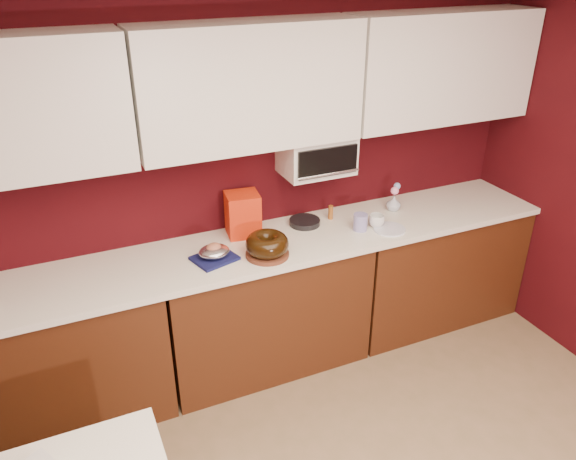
% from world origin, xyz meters
% --- Properties ---
extents(wall_back, '(4.00, 0.02, 2.50)m').
position_xyz_m(wall_back, '(0.00, 2.25, 1.25)').
color(wall_back, '#3A070C').
rests_on(wall_back, floor).
extents(base_cabinet_left, '(1.31, 0.58, 0.86)m').
position_xyz_m(base_cabinet_left, '(-1.33, 1.94, 0.43)').
color(base_cabinet_left, '#431F0D').
rests_on(base_cabinet_left, floor).
extents(base_cabinet_center, '(1.31, 0.58, 0.86)m').
position_xyz_m(base_cabinet_center, '(0.00, 1.94, 0.43)').
color(base_cabinet_center, '#431F0D').
rests_on(base_cabinet_center, floor).
extents(base_cabinet_right, '(1.31, 0.58, 0.86)m').
position_xyz_m(base_cabinet_right, '(1.33, 1.94, 0.43)').
color(base_cabinet_right, '#431F0D').
rests_on(base_cabinet_right, floor).
extents(countertop, '(4.00, 0.62, 0.04)m').
position_xyz_m(countertop, '(0.00, 1.94, 0.88)').
color(countertop, white).
rests_on(countertop, base_cabinet_center).
extents(upper_cabinet_center, '(1.31, 0.33, 0.70)m').
position_xyz_m(upper_cabinet_center, '(0.00, 2.08, 1.85)').
color(upper_cabinet_center, white).
rests_on(upper_cabinet_center, wall_back).
extents(upper_cabinet_right, '(1.31, 0.33, 0.70)m').
position_xyz_m(upper_cabinet_right, '(1.33, 2.08, 1.85)').
color(upper_cabinet_right, white).
rests_on(upper_cabinet_right, wall_back).
extents(toaster_oven, '(0.45, 0.30, 0.25)m').
position_xyz_m(toaster_oven, '(0.45, 2.10, 1.38)').
color(toaster_oven, white).
rests_on(toaster_oven, upper_cabinet_center).
extents(toaster_oven_door, '(0.40, 0.02, 0.18)m').
position_xyz_m(toaster_oven_door, '(0.45, 1.94, 1.38)').
color(toaster_oven_door, black).
rests_on(toaster_oven_door, toaster_oven).
extents(toaster_oven_handle, '(0.42, 0.02, 0.02)m').
position_xyz_m(toaster_oven_handle, '(0.45, 1.93, 1.30)').
color(toaster_oven_handle, silver).
rests_on(toaster_oven_handle, toaster_oven).
extents(cake_base, '(0.33, 0.33, 0.02)m').
position_xyz_m(cake_base, '(-0.02, 1.79, 0.91)').
color(cake_base, '#5E2D1C').
rests_on(cake_base, countertop).
extents(bundt_cake, '(0.27, 0.27, 0.11)m').
position_xyz_m(bundt_cake, '(-0.02, 1.79, 0.98)').
color(bundt_cake, black).
rests_on(bundt_cake, cake_base).
extents(navy_towel, '(0.29, 0.26, 0.02)m').
position_xyz_m(navy_towel, '(-0.32, 1.88, 0.91)').
color(navy_towel, '#131648').
rests_on(navy_towel, countertop).
extents(foil_ham_nest, '(0.23, 0.22, 0.07)m').
position_xyz_m(foil_ham_nest, '(-0.32, 1.88, 0.96)').
color(foil_ham_nest, silver).
rests_on(foil_ham_nest, navy_towel).
extents(roasted_ham, '(0.10, 0.09, 0.06)m').
position_xyz_m(roasted_ham, '(-0.32, 1.88, 0.98)').
color(roasted_ham, '#B66D53').
rests_on(roasted_ham, foil_ham_nest).
extents(pandoro_box, '(0.23, 0.21, 0.28)m').
position_xyz_m(pandoro_box, '(-0.05, 2.12, 1.04)').
color(pandoro_box, '#BB0C0C').
rests_on(pandoro_box, countertop).
extents(dark_pan, '(0.27, 0.27, 0.04)m').
position_xyz_m(dark_pan, '(0.37, 2.09, 0.92)').
color(dark_pan, black).
rests_on(dark_pan, countertop).
extents(coffee_mug, '(0.12, 0.12, 0.10)m').
position_xyz_m(coffee_mug, '(0.78, 1.86, 0.95)').
color(coffee_mug, silver).
rests_on(coffee_mug, countertop).
extents(blue_jar, '(0.12, 0.12, 0.11)m').
position_xyz_m(blue_jar, '(0.66, 1.87, 0.96)').
color(blue_jar, '#221A92').
rests_on(blue_jar, countertop).
extents(flower_vase, '(0.10, 0.10, 0.12)m').
position_xyz_m(flower_vase, '(1.03, 2.04, 0.96)').
color(flower_vase, '#B0B8C8').
rests_on(flower_vase, countertop).
extents(flower_pink, '(0.06, 0.06, 0.06)m').
position_xyz_m(flower_pink, '(1.03, 2.04, 1.05)').
color(flower_pink, pink).
rests_on(flower_pink, flower_vase).
extents(flower_blue, '(0.05, 0.05, 0.05)m').
position_xyz_m(flower_blue, '(1.06, 2.06, 1.07)').
color(flower_blue, '#8297D0').
rests_on(flower_blue, flower_vase).
extents(china_plate, '(0.24, 0.24, 0.01)m').
position_xyz_m(china_plate, '(0.84, 1.79, 0.91)').
color(china_plate, white).
rests_on(china_plate, countertop).
extents(amber_bottle, '(0.04, 0.04, 0.10)m').
position_xyz_m(amber_bottle, '(0.56, 2.09, 0.95)').
color(amber_bottle, '#934F1A').
rests_on(amber_bottle, countertop).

